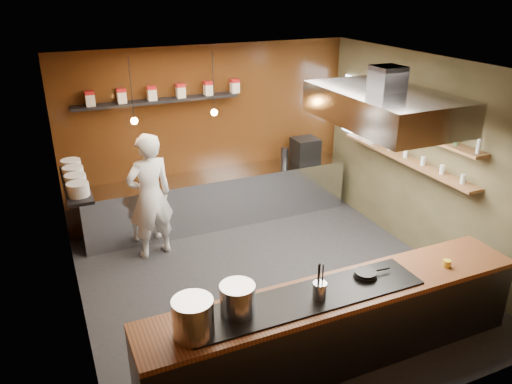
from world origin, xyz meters
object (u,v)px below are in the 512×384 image
stockpot_large (193,318)px  stockpot_small (238,300)px  extractor_hood (385,107)px  espresso_machine (305,150)px  chef (150,197)px

stockpot_large → stockpot_small: stockpot_large is taller
extractor_hood → stockpot_small: extractor_hood is taller
espresso_machine → chef: chef is taller
extractor_hood → chef: bearing=143.4°
chef → espresso_machine: bearing=179.2°
stockpot_small → chef: (-0.16, 3.10, -0.13)m
stockpot_small → extractor_hood: bearing=25.4°
stockpot_small → stockpot_large: bearing=-166.2°
stockpot_large → stockpot_small: bearing=13.8°
stockpot_small → chef: bearing=92.9°
extractor_hood → stockpot_small: 3.05m
stockpot_large → chef: chef is taller
chef → stockpot_large: bearing=72.0°
stockpot_small → chef: 3.11m
extractor_hood → espresso_machine: bearing=82.1°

